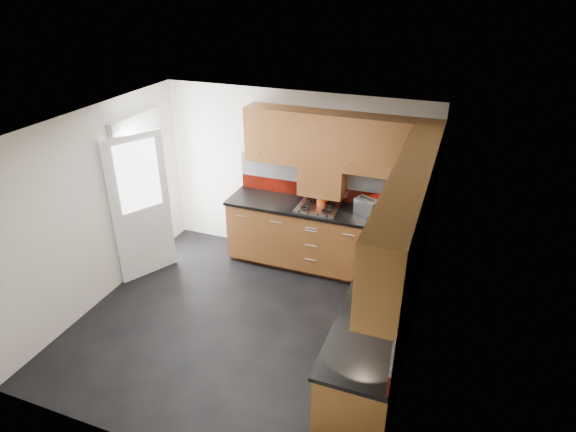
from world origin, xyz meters
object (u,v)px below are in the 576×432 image
at_px(utensil_pot, 322,198).
at_px(toaster, 366,206).
at_px(gas_hob, 318,207).
at_px(food_processor, 394,240).

bearing_deg(utensil_pot, toaster, -3.73).
height_order(gas_hob, utensil_pot, utensil_pot).
xyz_separation_m(utensil_pot, toaster, (0.62, -0.04, -0.00)).
height_order(gas_hob, toaster, toaster).
bearing_deg(gas_hob, food_processor, -32.77).
xyz_separation_m(gas_hob, food_processor, (1.11, -0.72, 0.11)).
bearing_deg(food_processor, toaster, 121.09).
xyz_separation_m(gas_hob, utensil_pot, (0.01, 0.12, 0.09)).
distance_m(gas_hob, utensil_pot, 0.15).
bearing_deg(toaster, utensil_pot, 176.27).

